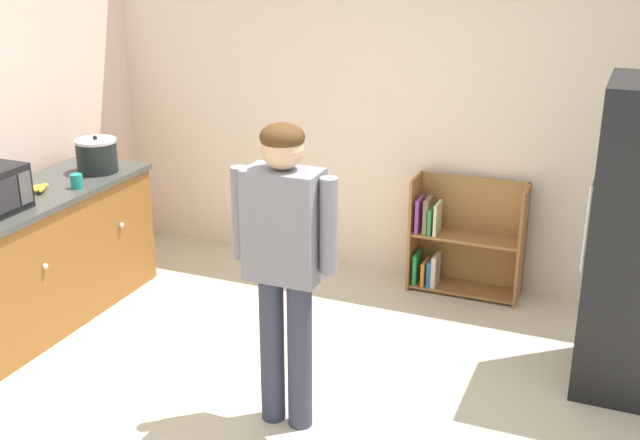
{
  "coord_description": "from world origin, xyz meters",
  "views": [
    {
      "loc": [
        1.41,
        -3.21,
        2.51
      ],
      "look_at": [
        -0.05,
        0.32,
        1.12
      ],
      "focal_mm": 44.71,
      "sensor_mm": 36.0,
      "label": 1
    }
  ],
  "objects": [
    {
      "name": "back_wall",
      "position": [
        0.0,
        2.33,
        1.35
      ],
      "size": [
        5.2,
        0.06,
        2.7
      ],
      "primitive_type": "cube",
      "color": "#F0DBC7",
      "rests_on": "ground"
    },
    {
      "name": "kitchen_counter",
      "position": [
        -2.2,
        0.31,
        0.45
      ],
      "size": [
        0.65,
        2.4,
        0.9
      ],
      "color": "brown",
      "rests_on": "ground"
    },
    {
      "name": "bookshelf",
      "position": [
        0.29,
        2.15,
        0.38
      ],
      "size": [
        0.8,
        0.28,
        0.85
      ],
      "color": "#996538",
      "rests_on": "ground"
    },
    {
      "name": "standing_person",
      "position": [
        -0.17,
        0.14,
        1.0
      ],
      "size": [
        0.57,
        0.22,
        1.65
      ],
      "color": "#34384E",
      "rests_on": "ground"
    },
    {
      "name": "crock_pot",
      "position": [
        -2.11,
        1.19,
        1.02
      ],
      "size": [
        0.29,
        0.29,
        0.26
      ],
      "color": "black",
      "rests_on": "kitchen_counter"
    },
    {
      "name": "banana_bunch",
      "position": [
        -2.17,
        0.66,
        0.93
      ],
      "size": [
        0.15,
        0.16,
        0.04
      ],
      "color": "yellow",
      "rests_on": "kitchen_counter"
    },
    {
      "name": "red_cup",
      "position": [
        -2.25,
        1.37,
        0.95
      ],
      "size": [
        0.08,
        0.08,
        0.09
      ],
      "primitive_type": "cylinder",
      "color": "red",
      "rests_on": "kitchen_counter"
    },
    {
      "name": "teal_cup",
      "position": [
        -2.0,
        0.82,
        0.95
      ],
      "size": [
        0.08,
        0.08,
        0.09
      ],
      "primitive_type": "cylinder",
      "color": "teal",
      "rests_on": "kitchen_counter"
    }
  ]
}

